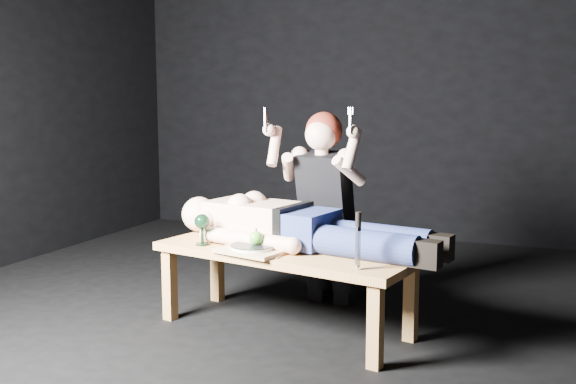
# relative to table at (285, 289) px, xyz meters

# --- Properties ---
(ground) EXTENTS (5.00, 5.00, 0.00)m
(ground) POSITION_rel_table_xyz_m (0.02, 0.16, -0.23)
(ground) COLOR black
(ground) RESTS_ON ground
(back_wall) EXTENTS (5.00, 0.00, 5.00)m
(back_wall) POSITION_rel_table_xyz_m (0.02, 2.66, 1.27)
(back_wall) COLOR black
(back_wall) RESTS_ON ground
(table) EXTENTS (1.50, 0.80, 0.45)m
(table) POSITION_rel_table_xyz_m (0.00, 0.00, 0.00)
(table) COLOR #C59244
(table) RESTS_ON ground
(lying_man) EXTENTS (1.51, 0.72, 0.27)m
(lying_man) POSITION_rel_table_xyz_m (0.06, 0.09, 0.36)
(lying_man) COLOR beige
(lying_man) RESTS_ON table
(kneeling_woman) EXTENTS (0.73, 0.80, 1.21)m
(kneeling_woman) POSITION_rel_table_xyz_m (0.08, 0.53, 0.38)
(kneeling_woman) COLOR black
(kneeling_woman) RESTS_ON ground
(serving_tray) EXTENTS (0.40, 0.33, 0.02)m
(serving_tray) POSITION_rel_table_xyz_m (-0.12, -0.14, 0.24)
(serving_tray) COLOR tan
(serving_tray) RESTS_ON table
(plate) EXTENTS (0.28, 0.28, 0.02)m
(plate) POSITION_rel_table_xyz_m (-0.12, -0.14, 0.25)
(plate) COLOR white
(plate) RESTS_ON serving_tray
(apple) EXTENTS (0.07, 0.07, 0.07)m
(apple) POSITION_rel_table_xyz_m (-0.11, -0.13, 0.30)
(apple) COLOR green
(apple) RESTS_ON plate
(goblet) EXTENTS (0.10, 0.10, 0.17)m
(goblet) POSITION_rel_table_xyz_m (-0.45, -0.08, 0.31)
(goblet) COLOR black
(goblet) RESTS_ON table
(fork_flat) EXTENTS (0.04, 0.15, 0.01)m
(fork_flat) POSITION_rel_table_xyz_m (-0.33, -0.10, 0.23)
(fork_flat) COLOR #B2B2B7
(fork_flat) RESTS_ON table
(knife_flat) EXTENTS (0.01, 0.15, 0.01)m
(knife_flat) POSITION_rel_table_xyz_m (0.05, -0.16, 0.23)
(knife_flat) COLOR #B2B2B7
(knife_flat) RESTS_ON table
(spoon_flat) EXTENTS (0.04, 0.15, 0.01)m
(spoon_flat) POSITION_rel_table_xyz_m (-0.02, -0.10, 0.23)
(spoon_flat) COLOR #B2B2B7
(spoon_flat) RESTS_ON table
(carving_knife) EXTENTS (0.04, 0.05, 0.27)m
(carving_knife) POSITION_rel_table_xyz_m (0.48, -0.28, 0.36)
(carving_knife) COLOR #B2B2B7
(carving_knife) RESTS_ON table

